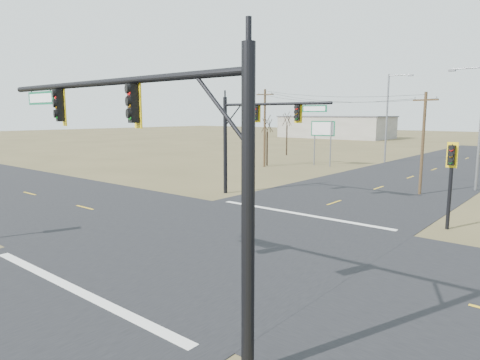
# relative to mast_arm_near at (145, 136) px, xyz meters

# --- Properties ---
(ground) EXTENTS (320.00, 320.00, 0.00)m
(ground) POSITION_rel_mast_arm_near_xyz_m (-4.25, 7.50, -5.54)
(ground) COLOR brown
(ground) RESTS_ON ground
(road_ew) EXTENTS (160.00, 14.00, 0.02)m
(road_ew) POSITION_rel_mast_arm_near_xyz_m (-4.25, 7.50, -5.53)
(road_ew) COLOR black
(road_ew) RESTS_ON ground
(road_ns) EXTENTS (14.00, 160.00, 0.02)m
(road_ns) POSITION_rel_mast_arm_near_xyz_m (-4.25, 7.50, -5.53)
(road_ns) COLOR black
(road_ns) RESTS_ON ground
(stop_bar_near) EXTENTS (12.00, 0.40, 0.01)m
(stop_bar_near) POSITION_rel_mast_arm_near_xyz_m (-4.25, 0.00, -5.51)
(stop_bar_near) COLOR silver
(stop_bar_near) RESTS_ON road_ns
(stop_bar_far) EXTENTS (12.00, 0.40, 0.01)m
(stop_bar_far) POSITION_rel_mast_arm_near_xyz_m (-4.25, 15.00, -5.51)
(stop_bar_far) COLOR silver
(stop_bar_far) RESTS_ON road_ns
(mast_arm_near) EXTENTS (11.06, 0.56, 7.64)m
(mast_arm_near) POSITION_rel_mast_arm_near_xyz_m (0.00, 0.00, 0.00)
(mast_arm_near) COLOR black
(mast_arm_near) RESTS_ON ground
(mast_arm_far) EXTENTS (9.20, 0.53, 7.46)m
(mast_arm_far) POSITION_rel_mast_arm_near_xyz_m (-9.81, 17.56, -0.17)
(mast_arm_far) COLOR black
(mast_arm_far) RESTS_ON ground
(pedestal_signal_ne) EXTENTS (0.56, 0.50, 4.72)m
(pedestal_signal_ne) POSITION_rel_mast_arm_near_xyz_m (3.69, 16.99, -2.14)
(pedestal_signal_ne) COLOR black
(pedestal_signal_ne) RESTS_ON ground
(utility_pole_near) EXTENTS (1.91, 0.31, 7.81)m
(utility_pole_near) POSITION_rel_mast_arm_near_xyz_m (-0.67, 26.67, -1.42)
(utility_pole_near) COLOR #4D3921
(utility_pole_near) RESTS_ON ground
(utility_pole_far) EXTENTS (2.20, 0.49, 9.03)m
(utility_pole_far) POSITION_rel_mast_arm_near_xyz_m (-20.52, 33.33, -0.83)
(utility_pole_far) COLOR #4D3921
(utility_pole_far) RESTS_ON ground
(highway_sign) EXTENTS (2.81, 0.75, 5.39)m
(highway_sign) POSITION_rel_mast_arm_near_xyz_m (-15.69, 38.46, -1.68)
(highway_sign) COLOR slate
(highway_sign) RESTS_ON ground
(streetlight_a) EXTENTS (2.79, 0.35, 9.99)m
(streetlight_a) POSITION_rel_mast_arm_near_xyz_m (2.07, 31.26, 0.07)
(streetlight_a) COLOR slate
(streetlight_a) RESTS_ON ground
(streetlight_c) EXTENTS (3.11, 0.31, 11.19)m
(streetlight_c) POSITION_rel_mast_arm_near_xyz_m (-11.18, 47.35, 0.75)
(streetlight_c) COLOR slate
(streetlight_c) RESTS_ON ground
(bare_tree_a) EXTENTS (3.43, 3.43, 6.40)m
(bare_tree_a) POSITION_rel_mast_arm_near_xyz_m (-21.05, 34.57, -0.47)
(bare_tree_a) COLOR black
(bare_tree_a) RESTS_ON ground
(bare_tree_b) EXTENTS (3.57, 3.57, 6.91)m
(bare_tree_b) POSITION_rel_mast_arm_near_xyz_m (-26.82, 47.58, -0.01)
(bare_tree_b) COLOR black
(bare_tree_b) RESTS_ON ground
(warehouse_left) EXTENTS (28.00, 14.00, 5.50)m
(warehouse_left) POSITION_rel_mast_arm_near_xyz_m (-44.25, 97.50, -2.79)
(warehouse_left) COLOR #A9A496
(warehouse_left) RESTS_ON ground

